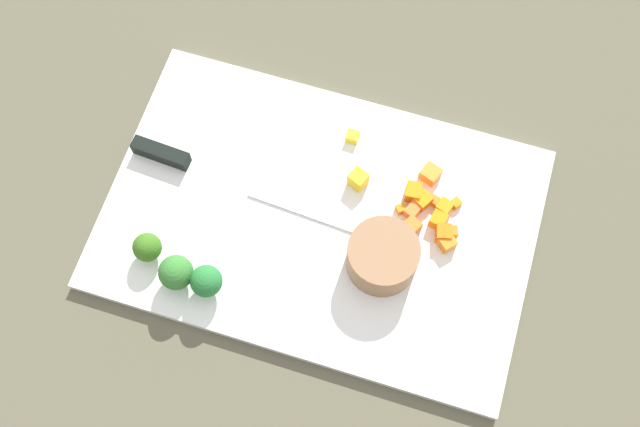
{
  "coord_description": "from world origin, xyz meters",
  "views": [
    {
      "loc": [
        -0.09,
        0.29,
        0.8
      ],
      "look_at": [
        0.0,
        0.0,
        0.02
      ],
      "focal_mm": 42.56,
      "sensor_mm": 36.0,
      "label": 1
    }
  ],
  "objects": [
    {
      "name": "pepper_dice_1",
      "position": [
        -0.01,
        -0.1,
        0.02
      ],
      "size": [
        0.01,
        0.01,
        0.01
      ],
      "primitive_type": "cube",
      "rotation": [
        0.0,
        0.0,
        3.13
      ],
      "color": "yellow",
      "rests_on": "cutting_board"
    },
    {
      "name": "carrot_dice_10",
      "position": [
        -0.14,
        -0.02,
        0.02
      ],
      "size": [
        0.02,
        0.02,
        0.02
      ],
      "primitive_type": "cube",
      "rotation": [
        0.0,
        0.0,
        0.24
      ],
      "color": "orange",
      "rests_on": "cutting_board"
    },
    {
      "name": "carrot_dice_6",
      "position": [
        -0.1,
        -0.08,
        0.02
      ],
      "size": [
        0.03,
        0.02,
        0.02
      ],
      "primitive_type": "cube",
      "rotation": [
        0.0,
        0.0,
        2.79
      ],
      "color": "orange",
      "rests_on": "cutting_board"
    },
    {
      "name": "broccoli_floret_2",
      "position": [
        0.09,
        0.11,
        0.04
      ],
      "size": [
        0.03,
        0.03,
        0.04
      ],
      "color": "#91C361",
      "rests_on": "cutting_board"
    },
    {
      "name": "broccoli_floret_1",
      "position": [
        0.12,
        0.11,
        0.04
      ],
      "size": [
        0.04,
        0.04,
        0.04
      ],
      "color": "#82BA55",
      "rests_on": "cutting_board"
    },
    {
      "name": "carrot_dice_11",
      "position": [
        -0.1,
        -0.05,
        0.02
      ],
      "size": [
        0.02,
        0.02,
        0.02
      ],
      "primitive_type": "cube",
      "rotation": [
        0.0,
        0.0,
        1.03
      ],
      "color": "orange",
      "rests_on": "cutting_board"
    },
    {
      "name": "prep_bowl",
      "position": [
        -0.08,
        0.03,
        0.04
      ],
      "size": [
        0.08,
        0.08,
        0.05
      ],
      "primitive_type": "cylinder",
      "color": "#926B48",
      "rests_on": "cutting_board"
    },
    {
      "name": "pepper_dice_0",
      "position": [
        -0.03,
        -0.05,
        0.02
      ],
      "size": [
        0.02,
        0.02,
        0.02
      ],
      "primitive_type": "cube",
      "rotation": [
        0.0,
        0.0,
        1.14
      ],
      "color": "yellow",
      "rests_on": "cutting_board"
    },
    {
      "name": "carrot_dice_0",
      "position": [
        -0.13,
        -0.03,
        0.02
      ],
      "size": [
        0.02,
        0.02,
        0.02
      ],
      "primitive_type": "cube",
      "rotation": [
        0.0,
        0.0,
        1.37
      ],
      "color": "orange",
      "rests_on": "cutting_board"
    },
    {
      "name": "carrot_dice_12",
      "position": [
        -0.08,
        -0.03,
        0.02
      ],
      "size": [
        0.01,
        0.01,
        0.01
      ],
      "primitive_type": "cube",
      "rotation": [
        0.0,
        0.0,
        0.7
      ],
      "color": "orange",
      "rests_on": "cutting_board"
    },
    {
      "name": "ground_plane",
      "position": [
        0.0,
        0.0,
        0.0
      ],
      "size": [
        4.0,
        4.0,
        0.0
      ],
      "primitive_type": "plane",
      "color": "brown"
    },
    {
      "name": "chef_knife",
      "position": [
        0.13,
        -0.01,
        0.02
      ],
      "size": [
        0.3,
        0.04,
        0.02
      ],
      "rotation": [
        0.0,
        0.0,
        3.08
      ],
      "color": "silver",
      "rests_on": "cutting_board"
    },
    {
      "name": "carrot_dice_7",
      "position": [
        -0.1,
        -0.02,
        0.02
      ],
      "size": [
        0.02,
        0.02,
        0.02
      ],
      "primitive_type": "cube",
      "rotation": [
        0.0,
        0.0,
        1.03
      ],
      "color": "orange",
      "rests_on": "cutting_board"
    },
    {
      "name": "carrot_dice_1",
      "position": [
        -0.14,
        -0.01,
        0.02
      ],
      "size": [
        0.02,
        0.02,
        0.02
      ],
      "primitive_type": "cube",
      "rotation": [
        0.0,
        0.0,
        0.83
      ],
      "color": "orange",
      "rests_on": "cutting_board"
    },
    {
      "name": "carrot_dice_9",
      "position": [
        -0.12,
        -0.05,
        0.02
      ],
      "size": [
        0.01,
        0.01,
        0.01
      ],
      "primitive_type": "cube",
      "rotation": [
        0.0,
        0.0,
        2.84
      ],
      "color": "orange",
      "rests_on": "cutting_board"
    },
    {
      "name": "cutting_board",
      "position": [
        0.0,
        0.0,
        0.01
      ],
      "size": [
        0.47,
        0.31,
        0.01
      ],
      "primitive_type": "cube",
      "color": "white",
      "rests_on": "ground_plane"
    },
    {
      "name": "broccoli_floret_0",
      "position": [
        0.16,
        0.1,
        0.03
      ],
      "size": [
        0.03,
        0.03,
        0.04
      ],
      "color": "#8DBD5E",
      "rests_on": "cutting_board"
    },
    {
      "name": "carrot_dice_4",
      "position": [
        -0.09,
        -0.06,
        0.02
      ],
      "size": [
        0.02,
        0.02,
        0.02
      ],
      "primitive_type": "cube",
      "rotation": [
        0.0,
        0.0,
        1.67
      ],
      "color": "orange",
      "rests_on": "cutting_board"
    },
    {
      "name": "carrot_dice_2",
      "position": [
        -0.13,
        -0.05,
        0.02
      ],
      "size": [
        0.02,
        0.02,
        0.02
      ],
      "primitive_type": "cube",
      "rotation": [
        0.0,
        0.0,
        2.81
      ],
      "color": "orange",
      "rests_on": "cutting_board"
    },
    {
      "name": "carrot_dice_5",
      "position": [
        -0.15,
        -0.02,
        0.02
      ],
      "size": [
        0.01,
        0.01,
        0.01
      ],
      "primitive_type": "cube",
      "rotation": [
        0.0,
        0.0,
        0.39
      ],
      "color": "orange",
      "rests_on": "cutting_board"
    },
    {
      "name": "carrot_dice_8",
      "position": [
        -0.14,
        -0.06,
        0.02
      ],
      "size": [
        0.01,
        0.01,
        0.01
      ],
      "primitive_type": "cube",
      "rotation": [
        0.0,
        0.0,
        2.51
      ],
      "color": "orange",
      "rests_on": "cutting_board"
    },
    {
      "name": "carrot_dice_3",
      "position": [
        -0.1,
        -0.03,
        0.02
      ],
      "size": [
        0.02,
        0.02,
        0.01
      ],
      "primitive_type": "cube",
      "rotation": [
        0.0,
        0.0,
        2.74
      ],
      "color": "orange",
      "rests_on": "cutting_board"
    }
  ]
}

